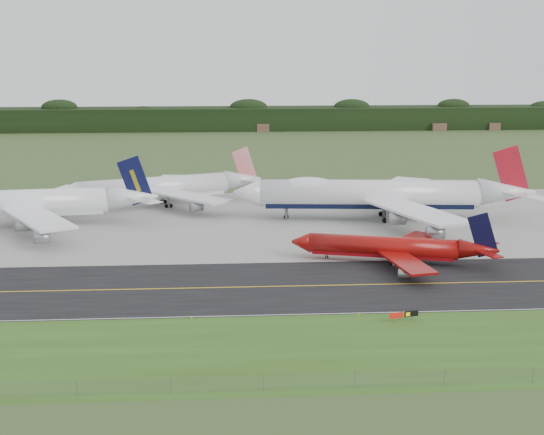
{
  "coord_description": "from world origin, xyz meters",
  "views": [
    {
      "loc": [
        -22.79,
        -139.3,
        43.77
      ],
      "look_at": [
        -12.41,
        22.0,
        7.42
      ],
      "focal_mm": 50.0,
      "sensor_mm": 36.0,
      "label": 1
    }
  ],
  "objects_px": {
    "jet_red_737": "(394,248)",
    "taxiway_sign": "(404,315)",
    "jet_navy_gold": "(26,204)",
    "jet_star_tail": "(164,188)",
    "jet_ba_747": "(380,194)"
  },
  "relations": [
    {
      "from": "jet_red_737",
      "to": "taxiway_sign",
      "type": "bearing_deg",
      "value": -99.93
    },
    {
      "from": "jet_red_737",
      "to": "jet_navy_gold",
      "type": "distance_m",
      "value": 93.38
    },
    {
      "from": "jet_star_tail",
      "to": "taxiway_sign",
      "type": "height_order",
      "value": "jet_star_tail"
    },
    {
      "from": "jet_ba_747",
      "to": "jet_red_737",
      "type": "bearing_deg",
      "value": -97.28
    },
    {
      "from": "jet_red_737",
      "to": "taxiway_sign",
      "type": "height_order",
      "value": "jet_red_737"
    },
    {
      "from": "jet_ba_747",
      "to": "jet_navy_gold",
      "type": "xyz_separation_m",
      "value": [
        -89.84,
        -0.96,
        -1.06
      ]
    },
    {
      "from": "jet_red_737",
      "to": "jet_navy_gold",
      "type": "height_order",
      "value": "jet_navy_gold"
    },
    {
      "from": "jet_navy_gold",
      "to": "taxiway_sign",
      "type": "distance_m",
      "value": 107.9
    },
    {
      "from": "jet_navy_gold",
      "to": "taxiway_sign",
      "type": "relative_size",
      "value": 13.23
    },
    {
      "from": "jet_navy_gold",
      "to": "jet_star_tail",
      "type": "height_order",
      "value": "jet_navy_gold"
    },
    {
      "from": "jet_navy_gold",
      "to": "jet_star_tail",
      "type": "bearing_deg",
      "value": 34.46
    },
    {
      "from": "jet_red_737",
      "to": "jet_ba_747",
      "type": "bearing_deg",
      "value": 82.72
    },
    {
      "from": "jet_navy_gold",
      "to": "taxiway_sign",
      "type": "height_order",
      "value": "jet_navy_gold"
    },
    {
      "from": "jet_red_737",
      "to": "taxiway_sign",
      "type": "distance_m",
      "value": 35.07
    },
    {
      "from": "jet_red_737",
      "to": "jet_star_tail",
      "type": "xyz_separation_m",
      "value": [
        -51.9,
        61.73,
        2.0
      ]
    }
  ]
}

